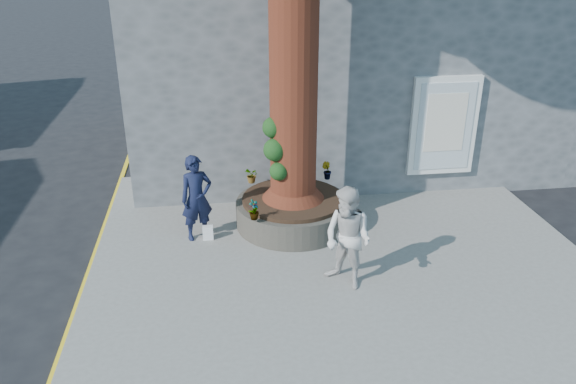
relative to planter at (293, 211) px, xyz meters
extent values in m
plane|color=black|center=(-0.80, -2.00, -0.41)|extent=(120.00, 120.00, 0.00)
cube|color=slate|center=(0.70, -1.00, -0.35)|extent=(9.00, 8.00, 0.12)
cube|color=yellow|center=(-3.85, -1.00, -0.41)|extent=(0.10, 30.00, 0.01)
cube|color=#54575A|center=(1.70, 5.20, 2.59)|extent=(10.00, 8.00, 6.00)
cube|color=white|center=(3.50, 1.14, 1.29)|extent=(1.50, 0.12, 2.20)
cube|color=silver|center=(3.50, 1.08, 1.29)|extent=(1.25, 0.04, 1.95)
cube|color=silver|center=(3.50, 1.06, 1.39)|extent=(0.90, 0.02, 1.30)
cylinder|color=black|center=(0.00, 0.00, -0.03)|extent=(2.30, 2.30, 0.52)
cylinder|color=black|center=(0.00, 0.00, 0.27)|extent=(2.04, 2.04, 0.08)
cylinder|color=#4B2012|center=(0.00, 0.00, 4.06)|extent=(0.90, 0.90, 7.50)
cone|color=#4B2012|center=(0.00, 0.00, 0.66)|extent=(1.24, 1.24, 0.70)
sphere|color=#113512|center=(-0.38, -0.20, 1.41)|extent=(0.44, 0.44, 0.44)
sphere|color=#113512|center=(-0.32, -0.30, 1.01)|extent=(0.36, 0.36, 0.36)
sphere|color=#113512|center=(-0.40, -0.08, 1.81)|extent=(0.40, 0.40, 0.40)
imported|color=black|center=(-1.89, -0.31, 0.55)|extent=(0.71, 0.57, 1.68)
imported|color=silver|center=(0.57, -2.29, 0.58)|extent=(1.06, 1.08, 1.75)
cube|color=white|center=(-1.72, -0.41, -0.15)|extent=(0.20, 0.12, 0.28)
imported|color=gray|center=(-0.85, -0.85, 0.50)|extent=(0.24, 0.24, 0.39)
imported|color=gray|center=(0.85, 0.85, 0.50)|extent=(0.29, 0.29, 0.38)
imported|color=gray|center=(-0.85, -0.85, 0.47)|extent=(0.25, 0.25, 0.33)
imported|color=gray|center=(-0.76, 0.85, 0.47)|extent=(0.37, 0.38, 0.33)
camera|label=1|loc=(-1.48, -10.09, 5.01)|focal=35.00mm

